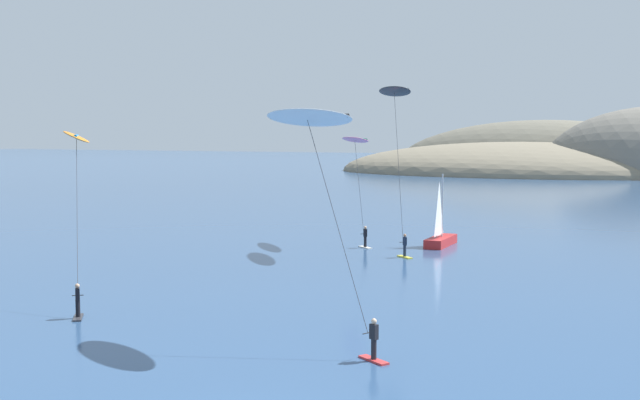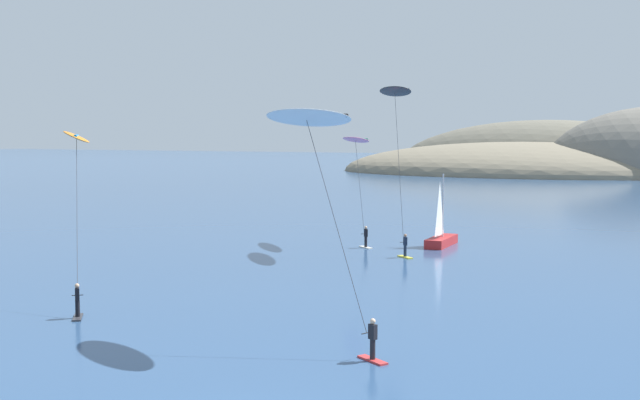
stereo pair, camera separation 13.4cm
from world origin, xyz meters
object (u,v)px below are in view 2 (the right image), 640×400
kitesurfer_orange (77,148)px  kitesurfer_black (396,103)px  sailboat_near (442,237)px  kitesurfer_white (311,131)px  kitesurfer_pink (356,148)px

kitesurfer_orange → kitesurfer_black: size_ratio=0.74×
sailboat_near → kitesurfer_white: 32.06m
sailboat_near → kitesurfer_pink: size_ratio=0.68×
sailboat_near → kitesurfer_orange: (-13.32, -27.19, 7.51)m
kitesurfer_pink → kitesurfer_white: kitesurfer_white is taller
kitesurfer_pink → kitesurfer_orange: bearing=-105.0°
kitesurfer_pink → kitesurfer_black: bearing=-37.2°
kitesurfer_black → kitesurfer_pink: bearing=142.8°
sailboat_near → kitesurfer_orange: kitesurfer_orange is taller
kitesurfer_pink → kitesurfer_black: 6.42m
sailboat_near → kitesurfer_pink: 9.86m
kitesurfer_pink → sailboat_near: bearing=17.4°
kitesurfer_orange → kitesurfer_black: 24.68m
kitesurfer_orange → kitesurfer_white: (15.56, -3.68, 0.89)m
kitesurfer_pink → kitesurfer_white: (8.82, -28.80, 1.35)m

